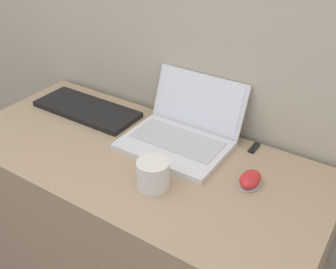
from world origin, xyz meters
TOP-DOWN VIEW (x-y plane):
  - desk at (0.00, 0.29)m, footprint 1.26×0.57m
  - laptop at (0.09, 0.44)m, footprint 0.35×0.32m
  - drink_cup at (0.14, 0.19)m, footprint 0.10×0.10m
  - computer_mouse at (0.38, 0.35)m, footprint 0.06×0.09m
  - external_keyboard at (-0.34, 0.42)m, footprint 0.42×0.17m
  - usb_stick at (0.31, 0.53)m, footprint 0.02×0.06m

SIDE VIEW (x-z plane):
  - desk at x=0.00m, z-range 0.00..0.77m
  - usb_stick at x=0.31m, z-range 0.77..0.77m
  - external_keyboard at x=-0.34m, z-range 0.77..0.79m
  - computer_mouse at x=0.38m, z-range 0.76..0.80m
  - laptop at x=0.09m, z-range 0.71..0.91m
  - drink_cup at x=0.14m, z-range 0.77..0.85m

